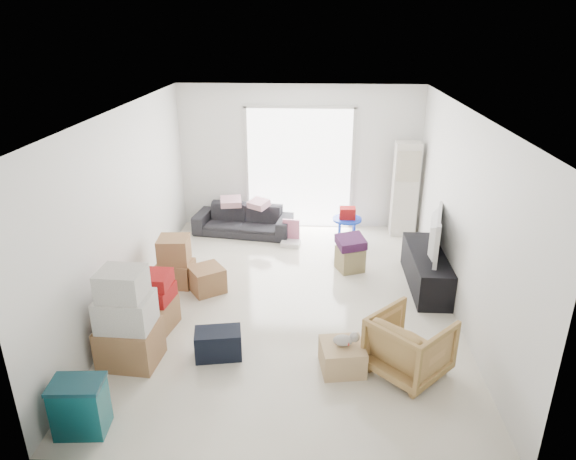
# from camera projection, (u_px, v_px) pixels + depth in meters

# --- Properties ---
(room_shell) EXTENTS (4.98, 6.48, 3.18)m
(room_shell) POSITION_uv_depth(u_px,v_px,m) (291.00, 213.00, 6.84)
(room_shell) COLOR white
(room_shell) RESTS_ON ground
(sliding_door) EXTENTS (2.10, 0.04, 2.33)m
(sliding_door) POSITION_uv_depth(u_px,v_px,m) (299.00, 164.00, 9.64)
(sliding_door) COLOR white
(sliding_door) RESTS_ON room_shell
(ac_tower) EXTENTS (0.45, 0.30, 1.75)m
(ac_tower) POSITION_uv_depth(u_px,v_px,m) (405.00, 190.00, 9.37)
(ac_tower) COLOR silver
(ac_tower) RESTS_ON room_shell
(tv_console) EXTENTS (0.49, 1.62, 0.54)m
(tv_console) POSITION_uv_depth(u_px,v_px,m) (426.00, 269.00, 7.70)
(tv_console) COLOR black
(tv_console) RESTS_ON room_shell
(television) EXTENTS (0.89, 1.24, 0.15)m
(television) POSITION_uv_depth(u_px,v_px,m) (428.00, 249.00, 7.57)
(television) COLOR black
(television) RESTS_ON tv_console
(sofa) EXTENTS (1.87, 0.79, 0.71)m
(sofa) POSITION_uv_depth(u_px,v_px,m) (243.00, 216.00, 9.59)
(sofa) COLOR #25252A
(sofa) RESTS_ON room_shell
(pillow_left) EXTENTS (0.47, 0.40, 0.13)m
(pillow_left) POSITION_uv_depth(u_px,v_px,m) (231.00, 194.00, 9.47)
(pillow_left) COLOR #D59BAA
(pillow_left) RESTS_ON sofa
(pillow_right) EXTENTS (0.42, 0.40, 0.11)m
(pillow_right) POSITION_uv_depth(u_px,v_px,m) (259.00, 196.00, 9.37)
(pillow_right) COLOR #D59BAA
(pillow_right) RESTS_ON sofa
(armchair) EXTENTS (1.05, 1.05, 0.79)m
(armchair) POSITION_uv_depth(u_px,v_px,m) (410.00, 343.00, 5.72)
(armchair) COLOR tan
(armchair) RESTS_ON room_shell
(storage_bins) EXTENTS (0.52, 0.38, 0.57)m
(storage_bins) POSITION_uv_depth(u_px,v_px,m) (80.00, 407.00, 4.93)
(storage_bins) COLOR #0D4F55
(storage_bins) RESTS_ON room_shell
(box_stack_a) EXTENTS (0.70, 0.60, 1.20)m
(box_stack_a) POSITION_uv_depth(u_px,v_px,m) (127.00, 322.00, 5.85)
(box_stack_a) COLOR brown
(box_stack_a) RESTS_ON room_shell
(box_stack_b) EXTENTS (0.71, 0.70, 0.80)m
(box_stack_b) POSITION_uv_depth(u_px,v_px,m) (148.00, 303.00, 6.57)
(box_stack_b) COLOR brown
(box_stack_b) RESTS_ON room_shell
(box_stack_c) EXTENTS (0.55, 0.47, 0.77)m
(box_stack_c) POSITION_uv_depth(u_px,v_px,m) (175.00, 262.00, 7.70)
(box_stack_c) COLOR brown
(box_stack_c) RESTS_ON room_shell
(loose_box) EXTENTS (0.63, 0.63, 0.38)m
(loose_box) POSITION_uv_depth(u_px,v_px,m) (207.00, 279.00, 7.58)
(loose_box) COLOR brown
(loose_box) RESTS_ON room_shell
(duffel_bag) EXTENTS (0.59, 0.42, 0.35)m
(duffel_bag) POSITION_uv_depth(u_px,v_px,m) (218.00, 344.00, 6.09)
(duffel_bag) COLOR black
(duffel_bag) RESTS_ON room_shell
(ottoman) EXTENTS (0.50, 0.50, 0.38)m
(ottoman) POSITION_uv_depth(u_px,v_px,m) (350.00, 259.00, 8.23)
(ottoman) COLOR #A0895D
(ottoman) RESTS_ON room_shell
(blanket) EXTENTS (0.51, 0.51, 0.14)m
(blanket) POSITION_uv_depth(u_px,v_px,m) (351.00, 244.00, 8.13)
(blanket) COLOR #3F1B43
(blanket) RESTS_ON ottoman
(kids_table) EXTENTS (0.53, 0.53, 0.65)m
(kids_table) POSITION_uv_depth(u_px,v_px,m) (347.00, 217.00, 9.19)
(kids_table) COLOR #1035D0
(kids_table) RESTS_ON room_shell
(toy_walker) EXTENTS (0.37, 0.33, 0.44)m
(toy_walker) POSITION_uv_depth(u_px,v_px,m) (291.00, 238.00, 9.20)
(toy_walker) COLOR silver
(toy_walker) RESTS_ON room_shell
(wood_crate) EXTENTS (0.55, 0.55, 0.32)m
(wood_crate) POSITION_uv_depth(u_px,v_px,m) (342.00, 357.00, 5.87)
(wood_crate) COLOR tan
(wood_crate) RESTS_ON room_shell
(plush_bunny) EXTENTS (0.30, 0.17, 0.15)m
(plush_bunny) POSITION_uv_depth(u_px,v_px,m) (346.00, 339.00, 5.79)
(plush_bunny) COLOR #B2ADA8
(plush_bunny) RESTS_ON wood_crate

